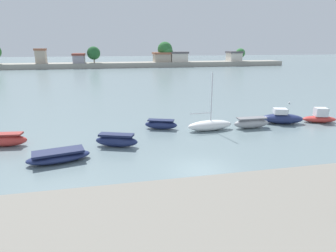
{
  "coord_description": "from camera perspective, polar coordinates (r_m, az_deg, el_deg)",
  "views": [
    {
      "loc": [
        -5.88,
        -17.09,
        8.31
      ],
      "look_at": [
        -0.65,
        7.74,
        1.02
      ],
      "focal_mm": 30.47,
      "sensor_mm": 36.0,
      "label": 1
    }
  ],
  "objects": [
    {
      "name": "moored_boat_7",
      "position": [
        35.58,
        28.08,
        1.56
      ],
      "size": [
        3.78,
        2.2,
        1.63
      ],
      "rotation": [
        0.0,
        0.0,
        -0.27
      ],
      "color": "#C63833",
      "rests_on": "ground"
    },
    {
      "name": "moored_boat_0",
      "position": [
        27.7,
        -29.8,
        -2.44
      ],
      "size": [
        3.63,
        1.43,
        1.13
      ],
      "rotation": [
        0.0,
        0.0,
        -0.1
      ],
      "color": "#C63833",
      "rests_on": "ground"
    },
    {
      "name": "moored_boat_4",
      "position": [
        28.78,
        8.37,
        0.17
      ],
      "size": [
        4.74,
        1.68,
        5.73
      ],
      "rotation": [
        0.0,
        0.0,
        0.07
      ],
      "color": "white",
      "rests_on": "ground"
    },
    {
      "name": "seawall_embankment",
      "position": [
        11.78,
        22.59,
        -21.49
      ],
      "size": [
        74.09,
        6.81,
        2.74
      ],
      "primitive_type": "cube",
      "color": "gray",
      "rests_on": "ground"
    },
    {
      "name": "moored_boat_5",
      "position": [
        30.46,
        16.33,
        0.58
      ],
      "size": [
        3.75,
        1.13,
        1.11
      ],
      "rotation": [
        0.0,
        0.0,
        -0.0
      ],
      "color": "#9E9EA3",
      "rests_on": "ground"
    },
    {
      "name": "mooring_buoy_1",
      "position": [
        42.19,
        27.74,
        3.02
      ],
      "size": [
        0.3,
        0.3,
        0.3
      ],
      "primitive_type": "sphere",
      "color": "yellow",
      "rests_on": "ground"
    },
    {
      "name": "moored_boat_3",
      "position": [
        28.95,
        -1.41,
        0.31
      ],
      "size": [
        3.44,
        2.08,
        0.97
      ],
      "rotation": [
        0.0,
        0.0,
        -0.35
      ],
      "color": "navy",
      "rests_on": "ground"
    },
    {
      "name": "moored_boat_6",
      "position": [
        33.35,
        21.84,
        1.51
      ],
      "size": [
        4.68,
        2.92,
        1.66
      ],
      "rotation": [
        0.0,
        0.0,
        -0.3
      ],
      "color": "navy",
      "rests_on": "ground"
    },
    {
      "name": "distant_shoreline",
      "position": [
        110.59,
        -7.93,
        12.78
      ],
      "size": [
        127.38,
        8.34,
        9.31
      ],
      "color": "#9E998C",
      "rests_on": "ground"
    },
    {
      "name": "moored_boat_2",
      "position": [
        24.35,
        -10.26,
        -2.87
      ],
      "size": [
        3.76,
        2.19,
        1.11
      ],
      "rotation": [
        0.0,
        0.0,
        -0.35
      ],
      "color": "navy",
      "rests_on": "ground"
    },
    {
      "name": "moored_boat_1",
      "position": [
        22.44,
        -21.02,
        -5.71
      ],
      "size": [
        4.72,
        2.65,
        0.86
      ],
      "rotation": [
        0.0,
        0.0,
        0.22
      ],
      "color": "navy",
      "rests_on": "ground"
    },
    {
      "name": "ground_plane",
      "position": [
        19.89,
        6.52,
        -8.78
      ],
      "size": [
        400.0,
        400.0,
        0.0
      ],
      "primitive_type": "plane",
      "color": "slate"
    },
    {
      "name": "mooring_buoy_0",
      "position": [
        45.01,
        23.08,
        4.28
      ],
      "size": [
        0.28,
        0.28,
        0.28
      ],
      "primitive_type": "sphere",
      "color": "white",
      "rests_on": "ground"
    }
  ]
}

